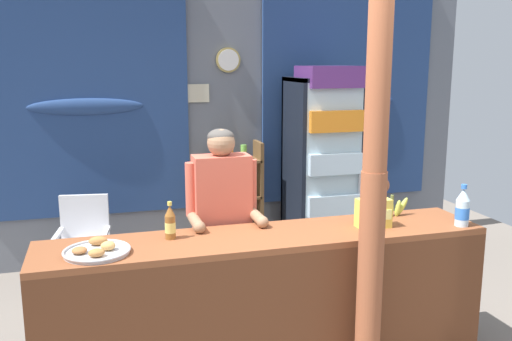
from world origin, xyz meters
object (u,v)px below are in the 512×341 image
at_px(plastic_lawn_chair, 83,239).
at_px(pastry_tray, 97,250).
at_px(drink_fridge, 323,158).
at_px(bottle_shelf_rack, 238,200).
at_px(soda_bottle_water, 462,208).
at_px(stall_counter, 272,295).
at_px(snack_box_instant_noodle, 373,213).
at_px(timber_post, 374,181).
at_px(banana_bunch, 393,208).
at_px(soda_bottle_iced_tea, 170,223).
at_px(shopkeeper, 222,213).

height_order(plastic_lawn_chair, pastry_tray, pastry_tray).
distance_m(drink_fridge, bottle_shelf_rack, 0.96).
bearing_deg(soda_bottle_water, drink_fridge, 94.73).
distance_m(stall_counter, plastic_lawn_chair, 2.11).
distance_m(bottle_shelf_rack, pastry_tray, 2.57).
bearing_deg(pastry_tray, stall_counter, -2.11).
bearing_deg(drink_fridge, plastic_lawn_chair, -176.46).
height_order(snack_box_instant_noodle, pastry_tray, snack_box_instant_noodle).
xyz_separation_m(plastic_lawn_chair, pastry_tray, (0.12, -1.72, 0.47)).
height_order(drink_fridge, pastry_tray, drink_fridge).
bearing_deg(plastic_lawn_chair, stall_counter, -56.54).
distance_m(timber_post, banana_bunch, 0.81).
bearing_deg(pastry_tray, soda_bottle_iced_tea, 19.82).
bearing_deg(timber_post, soda_bottle_water, 16.79).
distance_m(snack_box_instant_noodle, pastry_tray, 1.76).
bearing_deg(drink_fridge, timber_post, -105.86).
bearing_deg(soda_bottle_iced_tea, plastic_lawn_chair, 109.84).
xyz_separation_m(soda_bottle_water, soda_bottle_iced_tea, (-1.90, 0.27, -0.02)).
height_order(stall_counter, drink_fridge, drink_fridge).
relative_size(stall_counter, banana_bunch, 10.31).
bearing_deg(shopkeeper, pastry_tray, -149.94).
distance_m(stall_counter, banana_bunch, 1.10).
bearing_deg(pastry_tray, soda_bottle_water, -2.62).
bearing_deg(plastic_lawn_chair, shopkeeper, -51.92).
bearing_deg(banana_bunch, soda_bottle_iced_tea, -177.47).
bearing_deg(bottle_shelf_rack, shopkeeper, -107.78).
height_order(stall_counter, pastry_tray, pastry_tray).
relative_size(bottle_shelf_rack, snack_box_instant_noodle, 5.59).
bearing_deg(soda_bottle_iced_tea, bottle_shelf_rack, 64.86).
bearing_deg(shopkeeper, soda_bottle_iced_tea, -140.70).
bearing_deg(drink_fridge, shopkeeper, -134.19).
bearing_deg(stall_counter, drink_fridge, 59.06).
height_order(shopkeeper, banana_bunch, shopkeeper).
height_order(drink_fridge, soda_bottle_water, drink_fridge).
height_order(timber_post, soda_bottle_iced_tea, timber_post).
height_order(soda_bottle_iced_tea, banana_bunch, soda_bottle_iced_tea).
height_order(stall_counter, soda_bottle_water, soda_bottle_water).
bearing_deg(shopkeeper, snack_box_instant_noodle, -26.45).
relative_size(shopkeeper, pastry_tray, 4.11).
bearing_deg(soda_bottle_water, shopkeeper, 158.34).
bearing_deg(shopkeeper, banana_bunch, -12.45).
xyz_separation_m(stall_counter, bottle_shelf_rack, (0.34, 2.19, 0.06)).
bearing_deg(plastic_lawn_chair, bottle_shelf_rack, 16.12).
bearing_deg(banana_bunch, shopkeeper, 167.55).
xyz_separation_m(plastic_lawn_chair, soda_bottle_water, (2.46, -1.82, 0.57)).
bearing_deg(shopkeeper, stall_counter, -69.51).
relative_size(stall_counter, shopkeeper, 1.82).
bearing_deg(banana_bunch, timber_post, -129.05).
height_order(timber_post, pastry_tray, timber_post).
xyz_separation_m(stall_counter, soda_bottle_water, (1.30, -0.07, 0.48)).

